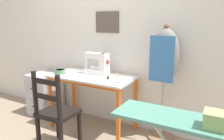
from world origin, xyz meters
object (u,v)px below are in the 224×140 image
(fabric_bowl, at_px, (60,71))
(thread_spool_near_machine, at_px, (108,76))
(thread_spool_far_edge, at_px, (117,75))
(dress_form, at_px, (164,60))
(storage_box, at_px, (218,121))
(ironing_board, at_px, (193,128))
(scissors, at_px, (120,82))
(thread_spool_mid_table, at_px, (108,78))
(sewing_machine, at_px, (98,64))
(filing_cabinet, at_px, (45,94))
(wooden_chair, at_px, (56,113))

(fabric_bowl, bearing_deg, thread_spool_near_machine, 13.91)
(thread_spool_far_edge, bearing_deg, dress_form, 7.18)
(storage_box, bearing_deg, ironing_board, 163.09)
(thread_spool_far_edge, bearing_deg, scissors, -55.00)
(scissors, xyz_separation_m, dress_form, (0.44, 0.29, 0.26))
(thread_spool_near_machine, relative_size, thread_spool_mid_table, 0.80)
(dress_form, relative_size, storage_box, 8.68)
(scissors, height_order, thread_spool_near_machine, thread_spool_near_machine)
(dress_form, bearing_deg, ironing_board, -64.46)
(storage_box, bearing_deg, thread_spool_near_machine, 143.79)
(sewing_machine, bearing_deg, storage_box, -34.18)
(ironing_board, height_order, storage_box, storage_box)
(dress_form, bearing_deg, fabric_bowl, -167.59)
(dress_form, distance_m, storage_box, 1.31)
(sewing_machine, relative_size, thread_spool_mid_table, 8.48)
(scissors, bearing_deg, filing_cabinet, 173.57)
(sewing_machine, height_order, ironing_board, sewing_machine)
(thread_spool_far_edge, bearing_deg, wooden_chair, -116.98)
(thread_spool_near_machine, xyz_separation_m, thread_spool_far_edge, (0.10, 0.06, 0.01))
(fabric_bowl, height_order, thread_spool_mid_table, fabric_bowl)
(wooden_chair, bearing_deg, thread_spool_near_machine, 68.08)
(scissors, distance_m, storage_box, 1.38)
(thread_spool_near_machine, relative_size, filing_cabinet, 0.05)
(filing_cabinet, relative_size, dress_form, 0.46)
(fabric_bowl, distance_m, ironing_board, 2.04)
(ironing_board, bearing_deg, dress_form, 115.54)
(thread_spool_mid_table, xyz_separation_m, filing_cabinet, (-1.23, 0.10, -0.45))
(thread_spool_near_machine, xyz_separation_m, wooden_chair, (-0.28, -0.69, -0.32))
(fabric_bowl, distance_m, scissors, 0.93)
(scissors, bearing_deg, wooden_chair, -135.44)
(fabric_bowl, relative_size, scissors, 1.03)
(thread_spool_mid_table, distance_m, dress_form, 0.72)
(dress_form, bearing_deg, thread_spool_near_machine, -169.05)
(scissors, height_order, filing_cabinet, scissors)
(sewing_machine, bearing_deg, thread_spool_far_edge, 0.94)
(sewing_machine, distance_m, wooden_chair, 0.87)
(thread_spool_near_machine, xyz_separation_m, dress_form, (0.70, 0.13, 0.24))
(scissors, height_order, dress_form, dress_form)
(filing_cabinet, xyz_separation_m, storage_box, (2.53, -0.99, 0.55))
(dress_form, xyz_separation_m, storage_box, (0.66, -1.13, -0.13))
(wooden_chair, height_order, filing_cabinet, wooden_chair)
(scissors, relative_size, wooden_chair, 0.16)
(filing_cabinet, bearing_deg, thread_spool_near_machine, -0.05)
(filing_cabinet, xyz_separation_m, ironing_board, (2.39, -0.95, 0.45))
(sewing_machine, xyz_separation_m, wooden_chair, (-0.09, -0.74, -0.44))
(thread_spool_near_machine, distance_m, ironing_board, 1.54)
(sewing_machine, relative_size, ironing_board, 0.32)
(fabric_bowl, xyz_separation_m, filing_cabinet, (-0.50, 0.17, -0.46))
(fabric_bowl, bearing_deg, thread_spool_far_edge, 16.27)
(wooden_chair, bearing_deg, scissors, 44.56)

